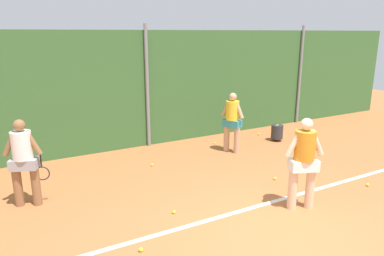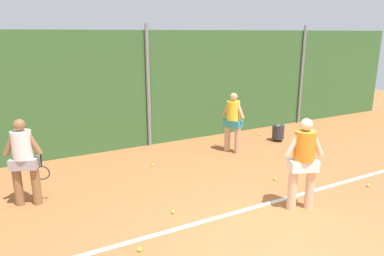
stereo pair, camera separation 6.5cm
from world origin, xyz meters
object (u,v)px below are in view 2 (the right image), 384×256
at_px(player_foreground_near, 304,159).
at_px(tennis_ball_7, 140,249).
at_px(player_midcourt, 24,158).
at_px(ball_hopper, 278,132).
at_px(tennis_ball_8, 260,134).
at_px(tennis_ball_3, 301,138).
at_px(tennis_ball_0, 152,165).
at_px(player_backcourt_far, 233,119).
at_px(tennis_ball_9, 173,212).
at_px(tennis_ball_5, 368,185).
at_px(tennis_ball_10, 275,179).
at_px(tennis_ball_1, 280,135).
at_px(tennis_ball_2, 216,143).

bearing_deg(player_foreground_near, tennis_ball_7, -160.15).
xyz_separation_m(player_midcourt, ball_hopper, (7.09, 0.94, -0.66)).
bearing_deg(tennis_ball_8, tennis_ball_3, -49.61).
bearing_deg(tennis_ball_7, tennis_ball_3, 26.30).
bearing_deg(tennis_ball_0, player_backcourt_far, -0.89).
height_order(tennis_ball_3, tennis_ball_9, same).
bearing_deg(tennis_ball_5, ball_hopper, 80.91).
relative_size(tennis_ball_9, tennis_ball_10, 1.00).
distance_m(player_midcourt, tennis_ball_0, 3.13).
xyz_separation_m(player_foreground_near, tennis_ball_10, (0.49, 1.25, -0.95)).
bearing_deg(player_foreground_near, player_backcourt_far, 99.40).
xyz_separation_m(tennis_ball_3, tennis_ball_10, (-2.84, -2.08, 0.00)).
height_order(ball_hopper, tennis_ball_9, ball_hopper).
xyz_separation_m(player_midcourt, tennis_ball_5, (6.52, -2.60, -0.92)).
distance_m(player_backcourt_far, tennis_ball_0, 2.54).
bearing_deg(tennis_ball_9, tennis_ball_10, 6.39).
height_order(player_midcourt, tennis_ball_0, player_midcourt).
bearing_deg(ball_hopper, tennis_ball_1, 41.23).
bearing_deg(tennis_ball_9, player_foreground_near, -23.29).
relative_size(tennis_ball_1, tennis_ball_7, 1.00).
bearing_deg(ball_hopper, tennis_ball_3, -16.42).
bearing_deg(tennis_ball_7, tennis_ball_8, 36.49).
bearing_deg(tennis_ball_10, tennis_ball_8, 56.74).
distance_m(tennis_ball_1, tennis_ball_7, 7.24).
distance_m(tennis_ball_1, tennis_ball_3, 0.67).
relative_size(player_midcourt, tennis_ball_7, 25.78).
relative_size(tennis_ball_5, tennis_ball_10, 1.00).
bearing_deg(player_foreground_near, tennis_ball_10, 90.72).
distance_m(tennis_ball_3, tennis_ball_9, 6.03).
distance_m(tennis_ball_2, tennis_ball_7, 5.61).
xyz_separation_m(tennis_ball_2, tennis_ball_9, (-2.93, -3.22, 0.00)).
bearing_deg(tennis_ball_2, tennis_ball_1, -6.18).
relative_size(player_foreground_near, tennis_ball_5, 26.58).
xyz_separation_m(tennis_ball_5, tennis_ball_10, (-1.53, 1.24, 0.00)).
xyz_separation_m(player_midcourt, tennis_ball_9, (2.30, -1.66, -0.92)).
relative_size(player_backcourt_far, tennis_ball_1, 25.21).
bearing_deg(tennis_ball_3, tennis_ball_7, -153.70).
bearing_deg(tennis_ball_8, tennis_ball_5, -96.37).
bearing_deg(tennis_ball_9, tennis_ball_8, 35.58).
xyz_separation_m(ball_hopper, tennis_ball_10, (-2.09, -2.30, -0.26)).
bearing_deg(tennis_ball_0, tennis_ball_3, -0.71).
height_order(player_midcourt, tennis_ball_9, player_midcourt).
distance_m(tennis_ball_2, tennis_ball_3, 2.74).
bearing_deg(tennis_ball_8, tennis_ball_9, -144.42).
bearing_deg(player_foreground_near, tennis_ball_2, 102.25).
xyz_separation_m(player_midcourt, tennis_ball_7, (1.34, -2.49, -0.92)).
xyz_separation_m(tennis_ball_1, tennis_ball_9, (-5.21, -2.97, 0.00)).
height_order(player_foreground_near, tennis_ball_10, player_foreground_near).
height_order(tennis_ball_0, tennis_ball_10, same).
bearing_deg(player_midcourt, tennis_ball_2, 38.33).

